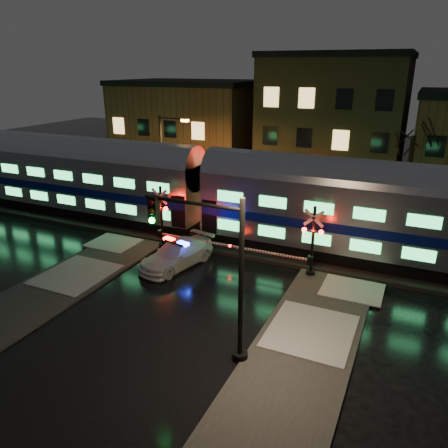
{
  "coord_description": "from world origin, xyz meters",
  "views": [
    {
      "loc": [
        9.77,
        -19.12,
        10.8
      ],
      "look_at": [
        -0.13,
        2.5,
        2.2
      ],
      "focal_mm": 35.0,
      "sensor_mm": 36.0,
      "label": 1
    }
  ],
  "objects_px": {
    "streetlight": "(165,157)",
    "police_car": "(177,254)",
    "crossing_signal_left": "(166,224)",
    "traffic_light": "(215,274)",
    "crossing_signal_right": "(305,248)"
  },
  "relations": [
    {
      "from": "police_car",
      "to": "crossing_signal_right",
      "type": "relative_size",
      "value": 0.93
    },
    {
      "from": "crossing_signal_left",
      "to": "police_car",
      "type": "bearing_deg",
      "value": -45.63
    },
    {
      "from": "police_car",
      "to": "crossing_signal_right",
      "type": "distance_m",
      "value": 7.23
    },
    {
      "from": "police_car",
      "to": "crossing_signal_left",
      "type": "relative_size",
      "value": 0.93
    },
    {
      "from": "streetlight",
      "to": "crossing_signal_left",
      "type": "bearing_deg",
      "value": -58.35
    },
    {
      "from": "police_car",
      "to": "streetlight",
      "type": "distance_m",
      "value": 10.96
    },
    {
      "from": "streetlight",
      "to": "police_car",
      "type": "bearing_deg",
      "value": -55.25
    },
    {
      "from": "crossing_signal_left",
      "to": "traffic_light",
      "type": "relative_size",
      "value": 0.86
    },
    {
      "from": "police_car",
      "to": "traffic_light",
      "type": "bearing_deg",
      "value": -36.02
    },
    {
      "from": "traffic_light",
      "to": "police_car",
      "type": "bearing_deg",
      "value": 144.64
    },
    {
      "from": "police_car",
      "to": "traffic_light",
      "type": "relative_size",
      "value": 0.8
    },
    {
      "from": "police_car",
      "to": "crossing_signal_right",
      "type": "height_order",
      "value": "crossing_signal_right"
    },
    {
      "from": "police_car",
      "to": "streetlight",
      "type": "xyz_separation_m",
      "value": [
        -5.91,
        8.52,
        3.54
      ]
    },
    {
      "from": "traffic_light",
      "to": "streetlight",
      "type": "distance_m",
      "value": 18.85
    },
    {
      "from": "police_car",
      "to": "streetlight",
      "type": "height_order",
      "value": "streetlight"
    }
  ]
}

